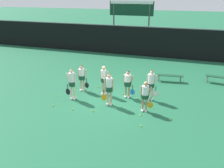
# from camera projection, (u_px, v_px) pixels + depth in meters

# --- Properties ---
(ground_plane) EXTENTS (140.00, 140.00, 0.00)m
(ground_plane) POSITION_uv_depth(u_px,v_px,m) (111.00, 100.00, 12.30)
(ground_plane) COLOR #216642
(fence_windscreen) EXTENTS (60.00, 0.08, 2.78)m
(fence_windscreen) POSITION_uv_depth(u_px,v_px,m) (143.00, 41.00, 20.30)
(fence_windscreen) COLOR black
(fence_windscreen) RESTS_ON ground_plane
(scoreboard) EXTENTS (4.27, 0.15, 4.87)m
(scoreboard) POSITION_uv_depth(u_px,v_px,m) (131.00, 12.00, 20.91)
(scoreboard) COLOR #515156
(scoreboard) RESTS_ON ground_plane
(bench_courtside) EXTENTS (1.78, 0.59, 0.45)m
(bench_courtside) POSITION_uv_depth(u_px,v_px,m) (170.00, 76.00, 14.71)
(bench_courtside) COLOR #19472D
(bench_courtside) RESTS_ON ground_plane
(bench_far) EXTENTS (1.73, 0.52, 0.48)m
(bench_far) POSITION_uv_depth(u_px,v_px,m) (219.00, 78.00, 14.37)
(bench_far) COLOR #19472D
(bench_far) RESTS_ON ground_plane
(player_0) EXTENTS (0.65, 0.37, 1.79)m
(player_0) POSITION_uv_depth(u_px,v_px,m) (72.00, 82.00, 12.00)
(player_0) COLOR beige
(player_0) RESTS_ON ground_plane
(player_1) EXTENTS (0.66, 0.37, 1.77)m
(player_1) POSITION_uv_depth(u_px,v_px,m) (109.00, 87.00, 11.37)
(player_1) COLOR tan
(player_1) RESTS_ON ground_plane
(player_2) EXTENTS (0.67, 0.39, 1.61)m
(player_2) POSITION_uv_depth(u_px,v_px,m) (145.00, 94.00, 10.77)
(player_2) COLOR tan
(player_2) RESTS_ON ground_plane
(player_3) EXTENTS (0.65, 0.39, 1.63)m
(player_3) POSITION_uv_depth(u_px,v_px,m) (82.00, 76.00, 13.11)
(player_3) COLOR tan
(player_3) RESTS_ON ground_plane
(player_4) EXTENTS (0.63, 0.34, 1.75)m
(player_4) POSITION_uv_depth(u_px,v_px,m) (104.00, 78.00, 12.59)
(player_4) COLOR tan
(player_4) RESTS_ON ground_plane
(player_5) EXTENTS (0.68, 0.41, 1.61)m
(player_5) POSITION_uv_depth(u_px,v_px,m) (128.00, 82.00, 12.24)
(player_5) COLOR tan
(player_5) RESTS_ON ground_plane
(player_6) EXTENTS (0.68, 0.39, 1.76)m
(player_6) POSITION_uv_depth(u_px,v_px,m) (151.00, 83.00, 11.89)
(player_6) COLOR beige
(player_6) RESTS_ON ground_plane
(tennis_ball_0) EXTENTS (0.07, 0.07, 0.07)m
(tennis_ball_0) POSITION_uv_depth(u_px,v_px,m) (73.00, 109.00, 11.23)
(tennis_ball_0) COLOR #CCE033
(tennis_ball_0) RESTS_ON ground_plane
(tennis_ball_1) EXTENTS (0.06, 0.06, 0.06)m
(tennis_ball_1) POSITION_uv_depth(u_px,v_px,m) (140.00, 115.00, 10.70)
(tennis_ball_1) COLOR #CCE033
(tennis_ball_1) RESTS_ON ground_plane
(tennis_ball_2) EXTENTS (0.06, 0.06, 0.06)m
(tennis_ball_2) POSITION_uv_depth(u_px,v_px,m) (141.00, 126.00, 9.84)
(tennis_ball_2) COLOR #CCE033
(tennis_ball_2) RESTS_ON ground_plane
(tennis_ball_3) EXTENTS (0.07, 0.07, 0.07)m
(tennis_ball_3) POSITION_uv_depth(u_px,v_px,m) (59.00, 95.00, 12.74)
(tennis_ball_3) COLOR #CCE033
(tennis_ball_3) RESTS_ON ground_plane
(tennis_ball_4) EXTENTS (0.07, 0.07, 0.07)m
(tennis_ball_4) POSITION_uv_depth(u_px,v_px,m) (123.00, 94.00, 12.98)
(tennis_ball_4) COLOR #CCE033
(tennis_ball_4) RESTS_ON ground_plane
(tennis_ball_5) EXTENTS (0.07, 0.07, 0.07)m
(tennis_ball_5) POSITION_uv_depth(u_px,v_px,m) (158.00, 94.00, 12.87)
(tennis_ball_5) COLOR #CCE033
(tennis_ball_5) RESTS_ON ground_plane
(tennis_ball_6) EXTENTS (0.07, 0.07, 0.07)m
(tennis_ball_6) POSITION_uv_depth(u_px,v_px,m) (170.00, 120.00, 10.29)
(tennis_ball_6) COLOR #CCE033
(tennis_ball_6) RESTS_ON ground_plane
(tennis_ball_7) EXTENTS (0.07, 0.07, 0.07)m
(tennis_ball_7) POSITION_uv_depth(u_px,v_px,m) (137.00, 98.00, 12.42)
(tennis_ball_7) COLOR #CCE033
(tennis_ball_7) RESTS_ON ground_plane
(tennis_ball_8) EXTENTS (0.06, 0.06, 0.06)m
(tennis_ball_8) POSITION_uv_depth(u_px,v_px,m) (109.00, 85.00, 14.17)
(tennis_ball_8) COLOR #CCE033
(tennis_ball_8) RESTS_ON ground_plane
(tennis_ball_9) EXTENTS (0.07, 0.07, 0.07)m
(tennis_ball_9) POSITION_uv_depth(u_px,v_px,m) (99.00, 87.00, 13.92)
(tennis_ball_9) COLOR #CCE033
(tennis_ball_9) RESTS_ON ground_plane
(tennis_ball_10) EXTENTS (0.07, 0.07, 0.07)m
(tennis_ball_10) POSITION_uv_depth(u_px,v_px,m) (53.00, 105.00, 11.61)
(tennis_ball_10) COLOR #CCE033
(tennis_ball_10) RESTS_ON ground_plane
(tennis_ball_11) EXTENTS (0.07, 0.07, 0.07)m
(tennis_ball_11) POSITION_uv_depth(u_px,v_px,m) (92.00, 111.00, 11.08)
(tennis_ball_11) COLOR #CCE033
(tennis_ball_11) RESTS_ON ground_plane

